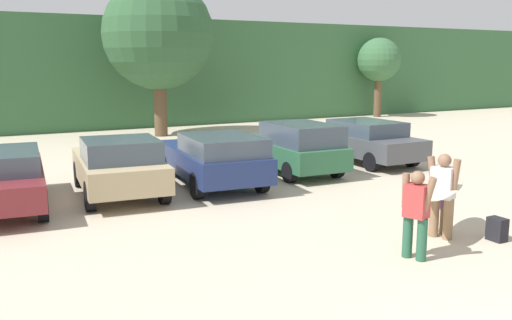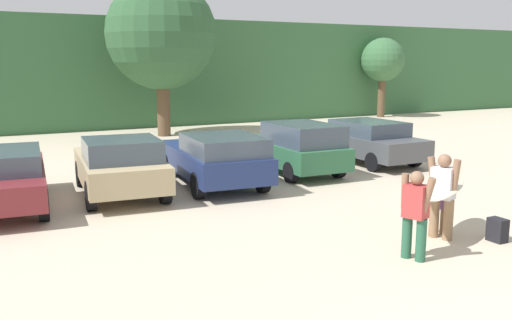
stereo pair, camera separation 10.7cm
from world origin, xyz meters
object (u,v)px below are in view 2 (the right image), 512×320
(person_child, at_px, (440,204))
(person_companion, at_px, (415,210))
(parked_car_dark_gray, at_px, (365,140))
(person_adult, at_px, (443,191))
(backpack_dropped, at_px, (497,230))
(parked_car_maroon, at_px, (4,176))
(surfboard_cream, at_px, (443,190))
(parked_car_tan, at_px, (120,165))
(parked_car_forest_green, at_px, (295,147))
(parked_car_navy, at_px, (215,157))

(person_child, bearing_deg, person_companion, 11.91)
(parked_car_dark_gray, bearing_deg, person_adult, 151.21)
(person_child, bearing_deg, backpack_dropped, 104.95)
(person_adult, xyz_separation_m, backpack_dropped, (0.82, -0.64, -0.71))
(parked_car_maroon, distance_m, person_companion, 9.20)
(backpack_dropped, bearing_deg, person_child, 123.63)
(parked_car_maroon, bearing_deg, surfboard_cream, -124.96)
(parked_car_dark_gray, distance_m, person_companion, 9.49)
(parked_car_tan, xyz_separation_m, person_adult, (4.61, -6.35, 0.14))
(parked_car_maroon, xyz_separation_m, parked_car_forest_green, (8.16, 0.42, 0.06))
(parked_car_navy, height_order, parked_car_dark_gray, parked_car_navy)
(parked_car_navy, distance_m, backpack_dropped, 7.49)
(parked_car_tan, bearing_deg, person_companion, -149.06)
(parked_car_maroon, bearing_deg, parked_car_dark_gray, -79.83)
(parked_car_maroon, distance_m, backpack_dropped, 10.72)
(parked_car_forest_green, bearing_deg, person_companion, 165.78)
(person_child, distance_m, person_companion, 1.77)
(parked_car_tan, height_order, parked_car_navy, parked_car_tan)
(person_companion, distance_m, backpack_dropped, 2.21)
(parked_car_maroon, relative_size, parked_car_tan, 1.09)
(person_companion, bearing_deg, parked_car_navy, -102.67)
(parked_car_dark_gray, xyz_separation_m, person_child, (-3.75, -7.01, -0.14))
(parked_car_navy, relative_size, person_companion, 3.01)
(parked_car_tan, relative_size, surfboard_cream, 1.88)
(person_child, xyz_separation_m, surfboard_cream, (-0.15, -0.19, 0.34))
(person_adult, bearing_deg, parked_car_dark_gray, -137.31)
(parked_car_navy, xyz_separation_m, person_companion, (0.73, -6.90, 0.09))
(parked_car_maroon, relative_size, person_child, 4.40)
(parked_car_dark_gray, xyz_separation_m, surfboard_cream, (-3.91, -7.21, 0.20))
(parked_car_maroon, xyz_separation_m, parked_car_navy, (5.29, -0.06, 0.03))
(person_child, relative_size, surfboard_cream, 0.47)
(person_companion, bearing_deg, parked_car_dark_gray, -142.33)
(parked_car_forest_green, height_order, surfboard_cream, parked_car_forest_green)
(person_companion, bearing_deg, parked_car_maroon, -67.84)
(person_child, height_order, backpack_dropped, person_child)
(parked_car_forest_green, bearing_deg, surfboard_cream, 175.24)
(parked_car_forest_green, bearing_deg, parked_car_navy, 101.40)
(parked_car_tan, bearing_deg, person_adult, -138.55)
(person_adult, xyz_separation_m, person_child, (0.22, 0.26, -0.33))
(parked_car_navy, height_order, person_companion, person_companion)
(parked_car_navy, height_order, backpack_dropped, parked_car_navy)
(parked_car_maroon, height_order, backpack_dropped, parked_car_maroon)
(person_child, bearing_deg, parked_car_tan, -70.27)
(surfboard_cream, bearing_deg, parked_car_maroon, -71.89)
(parked_car_tan, xyz_separation_m, person_child, (4.83, -6.09, -0.19))
(parked_car_maroon, xyz_separation_m, person_child, (7.52, -6.07, -0.16))
(person_adult, distance_m, backpack_dropped, 1.26)
(person_adult, relative_size, person_child, 1.55)
(surfboard_cream, bearing_deg, parked_car_navy, -102.98)
(parked_car_tan, bearing_deg, parked_car_navy, -86.19)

